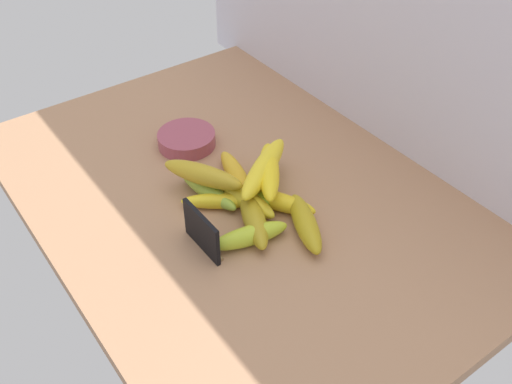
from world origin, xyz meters
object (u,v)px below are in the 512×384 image
(banana_1, at_px, (237,175))
(banana_4, at_px, (250,236))
(banana_10, at_px, (264,168))
(banana_7, at_px, (264,186))
(banana_8, at_px, (305,223))
(banana_2, at_px, (254,217))
(banana_6, at_px, (276,201))
(banana_5, at_px, (209,191))
(banana_11, at_px, (269,171))
(banana_9, at_px, (203,175))
(chalkboard_sign, at_px, (202,233))
(banana_3, at_px, (238,194))
(banana_0, at_px, (220,201))
(fruit_bowl, at_px, (187,139))

(banana_1, distance_m, banana_4, 0.18)
(banana_4, xyz_separation_m, banana_10, (-0.11, 0.11, 0.04))
(banana_4, height_order, banana_10, banana_10)
(banana_7, relative_size, banana_8, 1.14)
(banana_2, relative_size, banana_6, 1.04)
(banana_5, distance_m, banana_6, 0.14)
(banana_4, bearing_deg, banana_1, 153.14)
(banana_11, bearing_deg, banana_9, -122.93)
(chalkboard_sign, distance_m, banana_10, 0.20)
(banana_3, distance_m, banana_8, 0.16)
(chalkboard_sign, xyz_separation_m, banana_3, (-0.07, 0.13, -0.02))
(banana_2, distance_m, banana_5, 0.12)
(banana_11, bearing_deg, banana_2, -53.95)
(banana_4, bearing_deg, banana_3, 156.03)
(banana_0, xyz_separation_m, banana_3, (0.01, 0.04, 0.01))
(banana_0, distance_m, banana_2, 0.09)
(chalkboard_sign, distance_m, banana_6, 0.18)
(banana_4, relative_size, banana_7, 0.80)
(chalkboard_sign, relative_size, banana_5, 0.69)
(banana_1, relative_size, banana_6, 1.03)
(banana_7, xyz_separation_m, banana_8, (0.14, -0.00, 0.00))
(banana_4, relative_size, banana_6, 0.90)
(banana_3, xyz_separation_m, banana_11, (0.02, 0.07, 0.04))
(banana_6, bearing_deg, banana_11, 160.45)
(banana_5, height_order, banana_7, banana_7)
(banana_7, bearing_deg, banana_9, -122.26)
(banana_1, bearing_deg, banana_7, 22.06)
(chalkboard_sign, relative_size, banana_10, 0.53)
(banana_0, bearing_deg, banana_6, 52.54)
(fruit_bowl, bearing_deg, banana_10, 10.70)
(banana_3, relative_size, banana_4, 1.32)
(banana_6, xyz_separation_m, banana_8, (0.09, 0.00, 0.00))
(fruit_bowl, distance_m, banana_2, 0.31)
(banana_6, bearing_deg, fruit_bowl, -173.69)
(banana_9, bearing_deg, banana_3, 39.16)
(chalkboard_sign, xyz_separation_m, banana_2, (0.01, 0.11, -0.02))
(fruit_bowl, xyz_separation_m, banana_8, (0.38, 0.04, 0.01))
(chalkboard_sign, height_order, banana_4, chalkboard_sign)
(fruit_bowl, height_order, banana_11, banana_11)
(fruit_bowl, height_order, banana_10, banana_10)
(banana_4, relative_size, banana_8, 0.92)
(banana_10, relative_size, banana_11, 1.15)
(banana_2, distance_m, banana_6, 0.07)
(banana_6, xyz_separation_m, banana_10, (-0.06, 0.01, 0.04))
(banana_10, bearing_deg, banana_5, -115.15)
(banana_0, xyz_separation_m, banana_5, (-0.04, -0.00, 0.00))
(banana_2, xyz_separation_m, banana_11, (-0.06, 0.08, 0.04))
(banana_3, distance_m, banana_7, 0.06)
(banana_0, relative_size, banana_10, 0.75)
(banana_7, bearing_deg, banana_2, -48.57)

